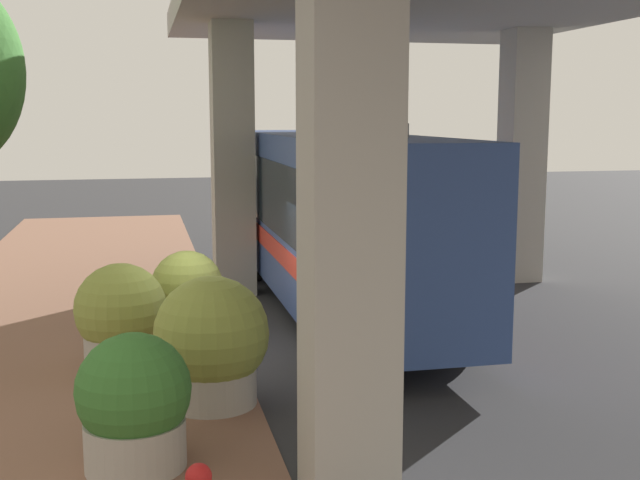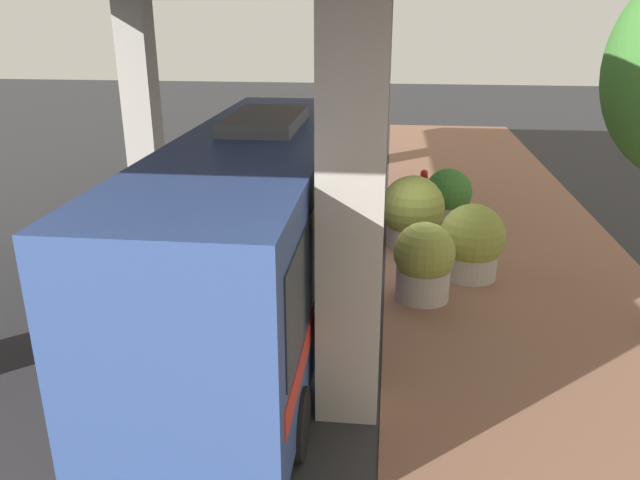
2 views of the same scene
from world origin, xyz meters
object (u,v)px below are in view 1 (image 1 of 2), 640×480
object	(u,v)px
planter_front	(121,318)
planter_middle	(212,343)
planter_back	(188,298)
planter_extra	(134,404)
bus	(339,212)

from	to	relation	value
planter_front	planter_middle	size ratio (longest dim) A/B	0.94
planter_back	planter_extra	bearing A→B (deg)	-100.09
planter_middle	planter_back	distance (m)	3.17
planter_front	planter_extra	size ratio (longest dim) A/B	1.08
planter_back	planter_middle	bearing A→B (deg)	-87.29
bus	planter_middle	xyz separation A→B (m)	(-2.98, -4.69, -1.20)
planter_middle	planter_front	bearing A→B (deg)	123.31
planter_middle	planter_back	world-z (taller)	planter_middle
bus	planter_back	size ratio (longest dim) A/B	6.19
bus	planter_front	world-z (taller)	bus
bus	planter_back	bearing A→B (deg)	-154.03
planter_back	planter_extra	xyz separation A→B (m)	(-0.89, -5.03, -0.06)
planter_back	planter_extra	size ratio (longest dim) A/B	1.05
bus	planter_middle	world-z (taller)	bus
planter_extra	planter_back	bearing A→B (deg)	79.91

